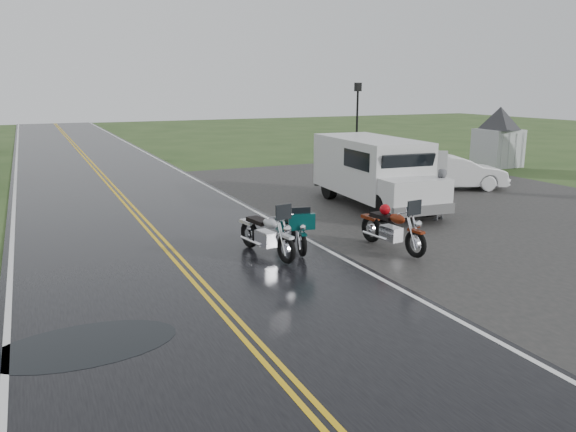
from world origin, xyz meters
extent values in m
plane|color=#2D471E|center=(0.00, 0.00, 0.00)|extent=(120.00, 120.00, 0.00)
cube|color=black|center=(0.00, 10.00, 0.02)|extent=(8.00, 100.00, 0.04)
cube|color=black|center=(11.00, 5.00, 0.01)|extent=(14.00, 24.00, 0.03)
imported|color=#515256|center=(8.78, 3.24, 0.84)|extent=(0.71, 0.59, 1.67)
imported|color=silver|center=(13.06, 7.45, 0.70)|extent=(4.52, 2.91, 1.41)
camera|label=1|loc=(-3.16, -10.82, 4.29)|focal=35.00mm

